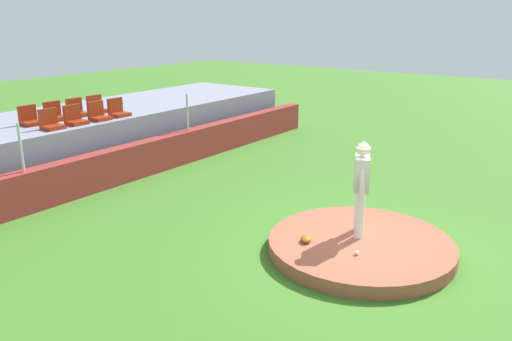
% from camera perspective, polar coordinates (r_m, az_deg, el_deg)
% --- Properties ---
extents(ground_plane, '(60.00, 60.00, 0.00)m').
position_cam_1_polar(ground_plane, '(9.72, 11.58, -8.93)').
color(ground_plane, '#3D7224').
extents(pitchers_mound, '(3.40, 3.40, 0.24)m').
position_cam_1_polar(pitchers_mound, '(9.67, 11.62, -8.28)').
color(pitchers_mound, '#A3543E').
rests_on(pitchers_mound, ground_plane).
extents(pitcher, '(0.76, 0.48, 1.80)m').
position_cam_1_polar(pitcher, '(9.51, 11.71, -1.17)').
color(pitcher, white).
rests_on(pitcher, pitchers_mound).
extents(baseball, '(0.07, 0.07, 0.07)m').
position_cam_1_polar(baseball, '(9.02, 11.23, -9.05)').
color(baseball, white).
rests_on(baseball, pitchers_mound).
extents(fielding_glove, '(0.36, 0.31, 0.11)m').
position_cam_1_polar(fielding_glove, '(9.38, 5.64, -7.62)').
color(fielding_glove, '#8C5815').
rests_on(fielding_glove, pitchers_mound).
extents(brick_barrier, '(17.06, 0.40, 0.93)m').
position_cam_1_polar(brick_barrier, '(13.62, -15.23, 0.51)').
color(brick_barrier, maroon).
rests_on(brick_barrier, ground_plane).
extents(fence_post_left, '(0.06, 0.06, 1.08)m').
position_cam_1_polar(fence_post_left, '(12.05, -24.86, 2.35)').
color(fence_post_left, silver).
rests_on(fence_post_left, brick_barrier).
extents(fence_post_right, '(0.06, 0.06, 1.08)m').
position_cam_1_polar(fence_post_right, '(15.12, -7.70, 6.47)').
color(fence_post_right, silver).
rests_on(fence_post_right, brick_barrier).
extents(bleacher_platform, '(16.16, 3.70, 1.48)m').
position_cam_1_polar(bleacher_platform, '(15.50, -21.01, 2.98)').
color(bleacher_platform, gray).
rests_on(bleacher_platform, ground_plane).
extents(stadium_chair_0, '(0.48, 0.44, 0.50)m').
position_cam_1_polar(stadium_chair_0, '(13.68, -22.00, 4.99)').
color(stadium_chair_0, maroon).
rests_on(stadium_chair_0, bleacher_platform).
extents(stadium_chair_1, '(0.48, 0.44, 0.50)m').
position_cam_1_polar(stadium_chair_1, '(14.05, -19.64, 5.53)').
color(stadium_chair_1, maroon).
rests_on(stadium_chair_1, bleacher_platform).
extents(stadium_chair_2, '(0.48, 0.44, 0.50)m').
position_cam_1_polar(stadium_chair_2, '(14.43, -17.26, 6.03)').
color(stadium_chair_2, maroon).
rests_on(stadium_chair_2, bleacher_platform).
extents(stadium_chair_3, '(0.48, 0.44, 0.50)m').
position_cam_1_polar(stadium_chair_3, '(14.85, -15.22, 6.50)').
color(stadium_chair_3, maroon).
rests_on(stadium_chair_3, bleacher_platform).
extents(stadium_chair_4, '(0.48, 0.44, 0.50)m').
position_cam_1_polar(stadium_chair_4, '(14.40, -23.98, 5.31)').
color(stadium_chair_4, maroon).
rests_on(stadium_chair_4, bleacher_platform).
extents(stadium_chair_5, '(0.48, 0.44, 0.50)m').
position_cam_1_polar(stadium_chair_5, '(14.80, -21.61, 5.86)').
color(stadium_chair_5, maroon).
rests_on(stadium_chair_5, bleacher_platform).
extents(stadium_chair_6, '(0.48, 0.44, 0.50)m').
position_cam_1_polar(stadium_chair_6, '(15.17, -19.44, 6.34)').
color(stadium_chair_6, maroon).
rests_on(stadium_chair_6, bleacher_platform).
extents(stadium_chair_7, '(0.48, 0.44, 0.50)m').
position_cam_1_polar(stadium_chair_7, '(15.57, -17.41, 6.77)').
color(stadium_chair_7, maroon).
rests_on(stadium_chair_7, bleacher_platform).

